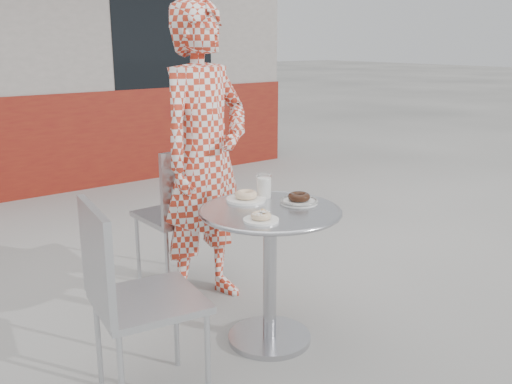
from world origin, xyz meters
TOP-DOWN VIEW (x-y plane):
  - ground at (0.00, 0.00)m, footprint 60.00×60.00m
  - bistro_table at (-0.03, 0.00)m, footprint 0.71×0.71m
  - chair_far at (-0.04, 0.89)m, footprint 0.44×0.44m
  - chair_left at (-0.75, -0.06)m, footprint 0.49×0.49m
  - seated_person at (-0.01, 0.62)m, footprint 0.71×0.55m
  - plate_far at (-0.03, 0.20)m, footprint 0.20×0.20m
  - plate_near at (-0.18, -0.12)m, footprint 0.16×0.16m
  - plate_checker at (0.16, 0.00)m, footprint 0.20×0.20m
  - milk_cup at (0.08, 0.19)m, footprint 0.08×0.08m

SIDE VIEW (x-z plane):
  - ground at x=0.00m, z-range 0.00..0.00m
  - chair_left at x=-0.75m, z-range -0.17..0.72m
  - chair_far at x=-0.04m, z-range -0.17..0.73m
  - bistro_table at x=-0.03m, z-range 0.18..0.90m
  - plate_checker at x=0.16m, z-range 0.70..0.75m
  - plate_near at x=-0.18m, z-range 0.71..0.75m
  - plate_far at x=-0.03m, z-range 0.71..0.76m
  - milk_cup at x=0.08m, z-range 0.71..0.83m
  - seated_person at x=-0.01m, z-range 0.00..1.73m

